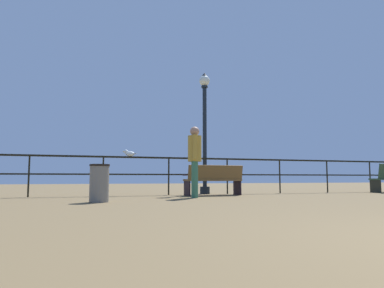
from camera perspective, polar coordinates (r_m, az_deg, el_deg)
pier_railing at (r=10.47m, az=1.10°, el=-3.79°), size 20.19×0.05×1.08m
bench_near_left at (r=9.86m, az=3.56°, el=-5.55°), size 1.62×0.67×0.83m
lamppost_center at (r=10.93m, az=2.05°, el=3.12°), size 0.33×0.33×3.77m
person_by_bench at (r=8.70m, az=0.43°, el=-2.04°), size 0.34×0.54×1.75m
seagull_on_rail at (r=9.99m, az=-10.05°, el=-1.48°), size 0.39×0.23×0.19m
trash_bin at (r=7.31m, az=-14.69°, el=-6.09°), size 0.40×0.40×0.75m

